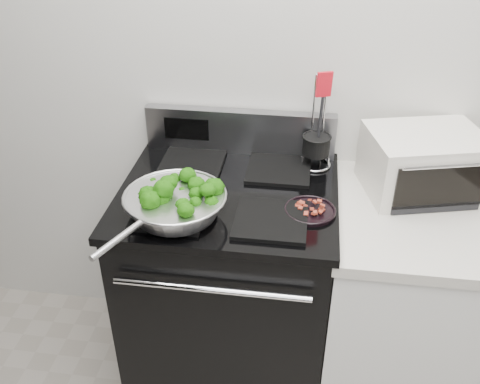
% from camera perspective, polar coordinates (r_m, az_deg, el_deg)
% --- Properties ---
extents(back_wall, '(4.00, 0.02, 2.70)m').
position_cam_1_polar(back_wall, '(2.05, 8.72, 14.12)').
color(back_wall, silver).
rests_on(back_wall, ground).
extents(gas_range, '(0.79, 0.69, 1.13)m').
position_cam_1_polar(gas_range, '(2.22, -1.10, -9.95)').
color(gas_range, black).
rests_on(gas_range, floor).
extents(counter, '(0.62, 0.68, 0.92)m').
position_cam_1_polar(counter, '(2.26, 16.73, -11.74)').
color(counter, white).
rests_on(counter, floor).
extents(skillet, '(0.35, 0.52, 0.07)m').
position_cam_1_polar(skillet, '(1.78, -6.95, -1.19)').
color(skillet, silver).
rests_on(skillet, gas_range).
extents(broccoli_pile, '(0.27, 0.27, 0.09)m').
position_cam_1_polar(broccoli_pile, '(1.77, -6.94, -0.63)').
color(broccoli_pile, '#0C3304').
rests_on(broccoli_pile, skillet).
extents(bacon_plate, '(0.18, 0.18, 0.04)m').
position_cam_1_polar(bacon_plate, '(1.82, 7.49, -1.71)').
color(bacon_plate, black).
rests_on(bacon_plate, gas_range).
extents(utensil_holder, '(0.12, 0.12, 0.38)m').
position_cam_1_polar(utensil_holder, '(2.08, 8.09, 4.46)').
color(utensil_holder, silver).
rests_on(utensil_holder, gas_range).
extents(toaster_oven, '(0.46, 0.39, 0.23)m').
position_cam_1_polar(toaster_oven, '(2.05, 18.92, 2.94)').
color(toaster_oven, white).
rests_on(toaster_oven, counter).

